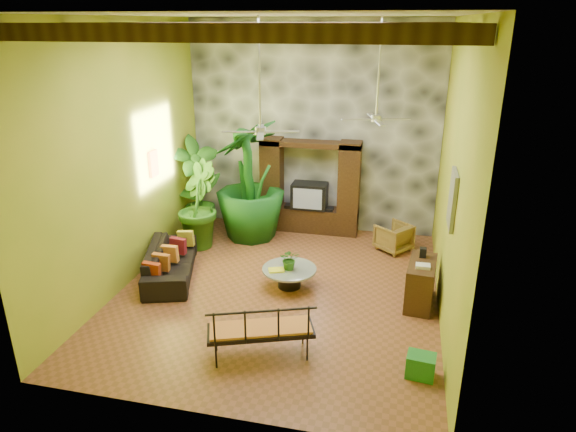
% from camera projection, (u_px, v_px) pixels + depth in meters
% --- Properties ---
extents(ground, '(7.00, 7.00, 0.00)m').
position_uv_depth(ground, '(279.00, 290.00, 10.00)').
color(ground, brown).
rests_on(ground, ground).
extents(ceiling, '(6.00, 7.00, 0.02)m').
position_uv_depth(ceiling, '(277.00, 15.00, 8.22)').
color(ceiling, silver).
rests_on(ceiling, back_wall).
extents(back_wall, '(6.00, 0.02, 5.00)m').
position_uv_depth(back_wall, '(313.00, 128.00, 12.30)').
color(back_wall, '#8EA826').
rests_on(back_wall, ground).
extents(left_wall, '(0.02, 7.00, 5.00)m').
position_uv_depth(left_wall, '(125.00, 156.00, 9.74)').
color(left_wall, '#8EA826').
rests_on(left_wall, ground).
extents(right_wall, '(0.02, 7.00, 5.00)m').
position_uv_depth(right_wall, '(454.00, 177.00, 8.48)').
color(right_wall, '#8EA826').
rests_on(right_wall, ground).
extents(stone_accent_wall, '(5.98, 0.10, 4.98)m').
position_uv_depth(stone_accent_wall, '(313.00, 129.00, 12.24)').
color(stone_accent_wall, '#34353B').
rests_on(stone_accent_wall, ground).
extents(ceiling_beams, '(5.95, 5.36, 0.22)m').
position_uv_depth(ceiling_beams, '(277.00, 29.00, 8.30)').
color(ceiling_beams, '#352410').
rests_on(ceiling_beams, ceiling).
extents(entertainment_center, '(2.40, 0.55, 2.30)m').
position_uv_depth(entertainment_center, '(310.00, 194.00, 12.52)').
color(entertainment_center, black).
rests_on(entertainment_center, ground).
extents(ceiling_fan_front, '(1.28, 1.28, 1.86)m').
position_uv_depth(ceiling_fan_front, '(260.00, 118.00, 8.47)').
color(ceiling_fan_front, '#B4B5B9').
rests_on(ceiling_fan_front, ceiling).
extents(ceiling_fan_back, '(1.28, 1.28, 1.86)m').
position_uv_depth(ceiling_fan_back, '(377.00, 107.00, 9.55)').
color(ceiling_fan_back, '#B4B5B9').
rests_on(ceiling_fan_back, ceiling).
extents(wall_art_mask, '(0.06, 0.32, 0.55)m').
position_uv_depth(wall_art_mask, '(153.00, 164.00, 10.79)').
color(wall_art_mask, gold).
rests_on(wall_art_mask, left_wall).
extents(wall_art_painting, '(0.06, 0.70, 0.90)m').
position_uv_depth(wall_art_painting, '(452.00, 199.00, 8.02)').
color(wall_art_painting, teal).
rests_on(wall_art_painting, right_wall).
extents(sofa, '(1.50, 2.38, 0.65)m').
position_uv_depth(sofa, '(171.00, 261.00, 10.45)').
color(sofa, black).
rests_on(sofa, ground).
extents(wicker_armchair, '(0.96, 0.96, 0.63)m').
position_uv_depth(wicker_armchair, '(394.00, 237.00, 11.64)').
color(wicker_armchair, olive).
rests_on(wicker_armchair, ground).
extents(tall_plant_a, '(1.48, 1.50, 2.38)m').
position_uv_depth(tall_plant_a, '(197.00, 186.00, 12.35)').
color(tall_plant_a, '#26631A').
rests_on(tall_plant_a, ground).
extents(tall_plant_b, '(1.26, 1.36, 1.98)m').
position_uv_depth(tall_plant_b, '(197.00, 205.00, 11.66)').
color(tall_plant_b, '#2C651A').
rests_on(tall_plant_b, ground).
extents(tall_plant_c, '(2.07, 2.07, 2.86)m').
position_uv_depth(tall_plant_c, '(250.00, 180.00, 11.97)').
color(tall_plant_c, '#175919').
rests_on(tall_plant_c, ground).
extents(coffee_table, '(1.06, 1.06, 0.40)m').
position_uv_depth(coffee_table, '(289.00, 275.00, 10.04)').
color(coffee_table, black).
rests_on(coffee_table, ground).
extents(centerpiece_plant, '(0.44, 0.41, 0.42)m').
position_uv_depth(centerpiece_plant, '(290.00, 259.00, 9.89)').
color(centerpiece_plant, '#285C18').
rests_on(centerpiece_plant, coffee_table).
extents(yellow_tray, '(0.35, 0.30, 0.03)m').
position_uv_depth(yellow_tray, '(276.00, 270.00, 9.88)').
color(yellow_tray, yellow).
rests_on(yellow_tray, coffee_table).
extents(iron_bench, '(1.72, 1.14, 0.57)m').
position_uv_depth(iron_bench, '(259.00, 329.00, 7.79)').
color(iron_bench, black).
rests_on(iron_bench, ground).
extents(side_console, '(0.57, 1.08, 0.83)m').
position_uv_depth(side_console, '(421.00, 283.00, 9.38)').
color(side_console, '#3A2012').
rests_on(side_console, ground).
extents(green_bin, '(0.45, 0.36, 0.36)m').
position_uv_depth(green_bin, '(421.00, 366.00, 7.52)').
color(green_bin, '#1B662A').
rests_on(green_bin, ground).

